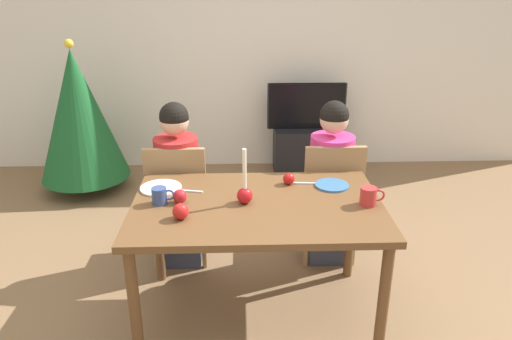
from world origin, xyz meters
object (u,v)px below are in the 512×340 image
object	(u,v)px
candle_centerpiece	(245,192)
chair_left	(179,197)
tv	(307,106)
plate_right	(332,185)
person_right_child	(330,185)
tv_stand	(305,150)
mug_left	(160,196)
apple_by_left_plate	(181,211)
plate_left	(161,188)
dining_table	(257,217)
apple_by_right_mug	(180,196)
person_left_child	(179,188)
christmas_tree	(79,115)
chair_right	(330,195)
mug_right	(369,196)
apple_near_candle	(289,179)

from	to	relation	value
candle_centerpiece	chair_left	bearing A→B (deg)	126.95
tv	plate_right	xyz separation A→B (m)	(-0.12, -2.08, 0.05)
person_right_child	tv_stand	distance (m)	1.69
mug_left	apple_by_left_plate	world-z (taller)	mug_left
plate_left	plate_right	world-z (taller)	same
plate_left	dining_table	bearing A→B (deg)	-20.99
plate_left	apple_by_right_mug	bearing A→B (deg)	-54.94
chair_left	plate_right	world-z (taller)	chair_left
apple_by_right_mug	person_left_child	bearing A→B (deg)	98.29
dining_table	christmas_tree	world-z (taller)	christmas_tree
apple_by_right_mug	christmas_tree	bearing A→B (deg)	120.90
dining_table	tv	xyz separation A→B (m)	(0.58, 2.30, 0.04)
chair_left	chair_right	distance (m)	1.05
mug_left	plate_left	bearing A→B (deg)	97.91
mug_left	mug_right	size ratio (longest dim) A/B	0.92
tv	mug_right	distance (m)	2.34
dining_table	tv	bearing A→B (deg)	75.85
person_left_child	plate_left	xyz separation A→B (m)	(-0.05, -0.42, 0.19)
plate_right	apple_by_right_mug	xyz separation A→B (m)	(-0.89, -0.20, 0.03)
chair_left	person_left_child	world-z (taller)	person_left_child
dining_table	apple_near_candle	world-z (taller)	apple_near_candle
person_left_child	apple_near_candle	bearing A→B (deg)	-27.72
candle_centerpiece	plate_right	world-z (taller)	candle_centerpiece
apple_by_left_plate	mug_right	bearing A→B (deg)	7.38
mug_right	person_left_child	bearing A→B (deg)	149.08
chair_left	apple_by_left_plate	bearing A→B (deg)	-81.53
person_left_child	mug_right	xyz separation A→B (m)	(1.13, -0.68, 0.23)
dining_table	mug_right	size ratio (longest dim) A/B	10.12
chair_left	mug_left	bearing A→B (deg)	-91.75
chair_right	tv_stand	distance (m)	1.71
christmas_tree	candle_centerpiece	xyz separation A→B (m)	(1.50, -1.92, 0.08)
chair_right	person_right_child	size ratio (longest dim) A/B	0.77
tv	person_left_child	bearing A→B (deg)	-123.55
person_right_child	christmas_tree	distance (m)	2.47
candle_centerpiece	mug_right	distance (m)	0.69
dining_table	mug_right	xyz separation A→B (m)	(0.61, -0.04, 0.14)
tv	plate_left	bearing A→B (deg)	-118.84
plate_left	mug_left	size ratio (longest dim) A/B	1.92
mug_right	apple_by_right_mug	size ratio (longest dim) A/B	1.77
mug_left	tv_stand	bearing A→B (deg)	63.89
chair_right	person_left_child	xyz separation A→B (m)	(-1.05, 0.03, 0.06)
tv_stand	candle_centerpiece	world-z (taller)	candle_centerpiece
mug_right	apple_by_left_plate	xyz separation A→B (m)	(-1.02, -0.13, -0.01)
person_left_child	mug_right	world-z (taller)	person_left_child
chair_right	apple_near_candle	distance (m)	0.55
mug_right	person_right_child	bearing A→B (deg)	96.83
chair_left	plate_right	distance (m)	1.08
christmas_tree	mug_left	bearing A→B (deg)	-61.65
tv	plate_left	world-z (taller)	tv
person_left_child	plate_left	distance (m)	0.46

